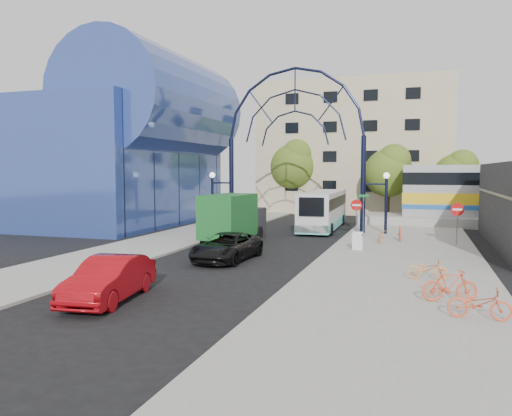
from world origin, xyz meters
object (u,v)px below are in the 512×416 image
(gateway_arch, at_px, (295,116))
(bike_far_b, at_px, (450,285))
(sandwich_board, at_px, (357,239))
(bike_far_c, at_px, (479,304))
(bike_near_a, at_px, (381,236))
(red_sedan, at_px, (109,279))
(bike_near_b, at_px, (400,233))
(bike_far_a, at_px, (427,269))
(city_bus, at_px, (323,209))
(tree_north_b, at_px, (295,164))
(tree_north_c, at_px, (458,174))
(do_not_enter_sign, at_px, (457,214))
(black_suv, at_px, (227,247))
(green_truck, at_px, (234,218))
(street_name_sign, at_px, (363,206))
(tree_north_a, at_px, (390,170))
(stop_sign, at_px, (356,208))

(gateway_arch, distance_m, bike_far_b, 22.19)
(sandwich_board, xyz_separation_m, bike_far_c, (5.00, -12.07, -0.15))
(bike_near_a, bearing_deg, bike_far_b, -81.19)
(red_sedan, distance_m, bike_near_b, 20.02)
(bike_far_a, bearing_deg, red_sedan, 118.49)
(city_bus, xyz_separation_m, bike_near_b, (6.01, -6.00, -0.93))
(red_sedan, bearing_deg, tree_north_b, 85.72)
(tree_north_c, distance_m, bike_near_b, 18.31)
(do_not_enter_sign, xyz_separation_m, city_bus, (-9.31, 6.55, -0.45))
(bike_near_a, bearing_deg, black_suv, -135.49)
(city_bus, bearing_deg, black_suv, -99.62)
(city_bus, xyz_separation_m, bike_far_a, (7.51, -17.33, -0.99))
(green_truck, distance_m, bike_near_b, 10.54)
(tree_north_c, relative_size, black_suv, 1.30)
(tree_north_b, relative_size, green_truck, 1.29)
(gateway_arch, relative_size, tree_north_c, 2.10)
(city_bus, height_order, bike_far_a, city_bus)
(street_name_sign, distance_m, tree_north_c, 16.95)
(tree_north_a, height_order, bike_near_b, tree_north_a)
(sandwich_board, relative_size, tree_north_c, 0.15)
(tree_north_a, bearing_deg, bike_near_b, -84.13)
(stop_sign, xyz_separation_m, bike_far_b, (5.08, -16.23, -1.32))
(city_bus, bearing_deg, gateway_arch, -125.64)
(tree_north_c, bearing_deg, city_bus, -132.50)
(tree_north_c, distance_m, city_bus, 15.68)
(bike_far_b, bearing_deg, gateway_arch, 12.50)
(stop_sign, relative_size, sandwich_board, 2.53)
(city_bus, xyz_separation_m, red_sedan, (-3.03, -23.87, -0.76))
(black_suv, distance_m, bike_near_a, 10.68)
(stop_sign, bearing_deg, black_suv, -115.63)
(black_suv, height_order, red_sedan, red_sedan)
(gateway_arch, xyz_separation_m, tree_north_c, (12.12, 13.93, -4.28))
(do_not_enter_sign, relative_size, sandwich_board, 2.51)
(stop_sign, distance_m, bike_far_a, 13.60)
(tree_north_b, relative_size, bike_far_b, 4.33)
(black_suv, xyz_separation_m, red_sedan, (-0.99, -8.59, 0.07))
(tree_north_a, bearing_deg, bike_near_a, -88.25)
(tree_north_b, height_order, bike_far_a, tree_north_b)
(tree_north_a, bearing_deg, tree_north_b, 158.20)
(stop_sign, relative_size, bike_near_b, 1.58)
(tree_north_a, relative_size, green_truck, 1.13)
(tree_north_b, bearing_deg, bike_far_a, -66.92)
(bike_near_b, relative_size, bike_far_c, 0.88)
(green_truck, xyz_separation_m, bike_far_a, (11.46, -8.00, -1.00))
(do_not_enter_sign, relative_size, bike_near_b, 1.57)
(gateway_arch, relative_size, do_not_enter_sign, 5.50)
(tree_north_a, height_order, bike_far_a, tree_north_a)
(city_bus, height_order, green_truck, green_truck)
(green_truck, xyz_separation_m, red_sedan, (0.91, -14.54, -0.77))
(sandwich_board, bearing_deg, street_name_sign, 93.46)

